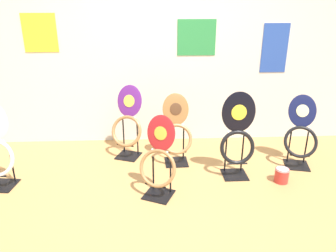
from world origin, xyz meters
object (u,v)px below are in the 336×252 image
(toilet_seat_display_woodgrain, at_px, (176,133))
(toilet_seat_display_navy_moon, at_px, (301,136))
(toilet_seat_display_purple_note, at_px, (128,124))
(toilet_seat_display_crimson_swirl, at_px, (159,161))
(paint_can, at_px, (282,175))
(toilet_seat_display_jazz_black, at_px, (238,136))

(toilet_seat_display_woodgrain, xyz_separation_m, toilet_seat_display_navy_moon, (1.48, -0.15, 0.00))
(toilet_seat_display_navy_moon, distance_m, toilet_seat_display_purple_note, 2.11)
(toilet_seat_display_crimson_swirl, relative_size, paint_can, 5.17)
(toilet_seat_display_navy_moon, bearing_deg, toilet_seat_display_purple_note, 170.44)
(toilet_seat_display_purple_note, bearing_deg, toilet_seat_display_jazz_black, -24.12)
(toilet_seat_display_woodgrain, relative_size, toilet_seat_display_crimson_swirl, 0.99)
(toilet_seat_display_woodgrain, height_order, toilet_seat_display_crimson_swirl, toilet_seat_display_crimson_swirl)
(toilet_seat_display_jazz_black, xyz_separation_m, toilet_seat_display_navy_moon, (0.82, 0.21, -0.10))
(paint_can, bearing_deg, toilet_seat_display_navy_moon, 48.96)
(toilet_seat_display_crimson_swirl, bearing_deg, toilet_seat_display_woodgrain, 72.33)
(toilet_seat_display_jazz_black, bearing_deg, toilet_seat_display_navy_moon, 14.48)
(toilet_seat_display_woodgrain, distance_m, paint_can, 1.30)
(toilet_seat_display_woodgrain, height_order, toilet_seat_display_purple_note, toilet_seat_display_purple_note)
(toilet_seat_display_woodgrain, relative_size, toilet_seat_display_navy_moon, 0.99)
(toilet_seat_display_navy_moon, relative_size, paint_can, 5.14)
(toilet_seat_display_navy_moon, height_order, paint_can, toilet_seat_display_navy_moon)
(toilet_seat_display_navy_moon, distance_m, paint_can, 0.60)
(toilet_seat_display_purple_note, height_order, toilet_seat_display_crimson_swirl, toilet_seat_display_purple_note)
(toilet_seat_display_woodgrain, height_order, paint_can, toilet_seat_display_woodgrain)
(toilet_seat_display_woodgrain, bearing_deg, toilet_seat_display_navy_moon, -5.88)
(toilet_seat_display_jazz_black, distance_m, paint_can, 0.65)
(toilet_seat_display_woodgrain, bearing_deg, toilet_seat_display_jazz_black, -29.15)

